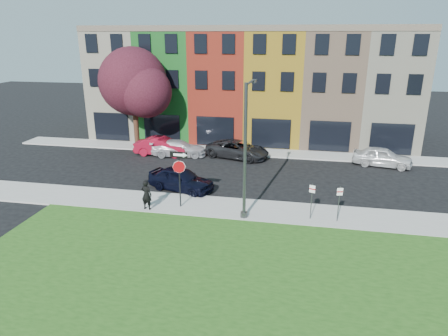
% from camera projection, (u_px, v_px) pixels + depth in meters
% --- Properties ---
extents(ground, '(120.00, 120.00, 0.00)m').
position_uv_depth(ground, '(245.00, 235.00, 20.41)').
color(ground, black).
rests_on(ground, ground).
extents(sidewalk_near, '(40.00, 3.00, 0.12)m').
position_uv_depth(sidewalk_near, '(287.00, 213.00, 22.82)').
color(sidewalk_near, '#999791').
rests_on(sidewalk_near, ground).
extents(sidewalk_far, '(40.00, 2.40, 0.12)m').
position_uv_depth(sidewalk_far, '(235.00, 151.00, 34.89)').
color(sidewalk_far, '#999791').
rests_on(sidewalk_far, ground).
extents(rowhouse_block, '(30.00, 10.12, 10.00)m').
position_uv_depth(rowhouse_block, '(251.00, 86.00, 38.98)').
color(rowhouse_block, beige).
rests_on(rowhouse_block, ground).
extents(stop_sign, '(1.05, 0.12, 3.35)m').
position_uv_depth(stop_sign, '(179.00, 168.00, 22.80)').
color(stop_sign, black).
rests_on(stop_sign, sidewalk_near).
extents(man, '(0.77, 0.60, 1.78)m').
position_uv_depth(man, '(146.00, 195.00, 22.93)').
color(man, black).
rests_on(man, sidewalk_near).
extents(sedan_near, '(4.50, 5.57, 1.53)m').
position_uv_depth(sedan_near, '(181.00, 179.00, 26.11)').
color(sedan_near, black).
rests_on(sedan_near, ground).
extents(parked_car_red, '(1.74, 4.68, 1.53)m').
position_uv_depth(parked_car_red, '(162.00, 146.00, 33.71)').
color(parked_car_red, maroon).
rests_on(parked_car_red, ground).
extents(parked_car_silver, '(3.18, 5.14, 1.34)m').
position_uv_depth(parked_car_silver, '(179.00, 148.00, 33.53)').
color(parked_car_silver, '#B7B7BC').
rests_on(parked_car_silver, ground).
extents(parked_car_dark, '(5.21, 6.51, 1.45)m').
position_uv_depth(parked_car_dark, '(238.00, 149.00, 32.99)').
color(parked_car_dark, black).
rests_on(parked_car_dark, ground).
extents(parked_car_white, '(3.52, 5.10, 1.50)m').
position_uv_depth(parked_car_white, '(382.00, 157.00, 30.89)').
color(parked_car_white, silver).
rests_on(parked_car_white, ground).
extents(street_lamp, '(0.48, 2.58, 7.37)m').
position_uv_depth(street_lamp, '(246.00, 152.00, 21.21)').
color(street_lamp, '#434648').
rests_on(street_lamp, sidewalk_near).
extents(parking_sign_a, '(0.31, 0.15, 2.04)m').
position_uv_depth(parking_sign_a, '(312.00, 197.00, 21.60)').
color(parking_sign_a, '#434648').
rests_on(parking_sign_a, sidewalk_near).
extents(parking_sign_b, '(0.32, 0.12, 2.01)m').
position_uv_depth(parking_sign_b, '(339.00, 200.00, 21.30)').
color(parking_sign_b, '#434648').
rests_on(parking_sign_b, sidewalk_near).
extents(tree_purple, '(6.90, 6.04, 8.72)m').
position_uv_depth(tree_purple, '(135.00, 83.00, 33.89)').
color(tree_purple, '#311B10').
rests_on(tree_purple, sidewalk_far).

